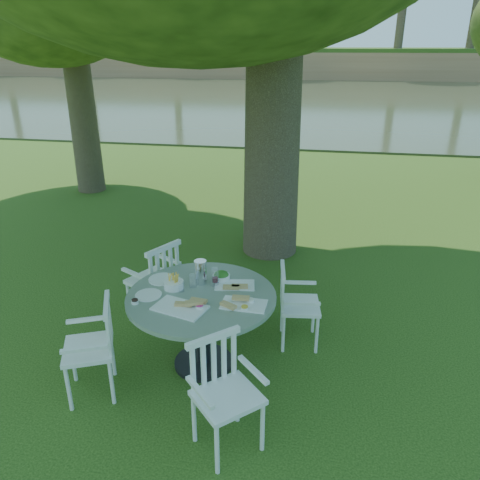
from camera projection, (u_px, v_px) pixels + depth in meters
The scene contains 8 objects.
ground at pixel (237, 316), 5.29m from camera, with size 140.00×140.00×0.00m, color #1B3A0C.
table at pixel (202, 309), 4.26m from camera, with size 1.35×1.35×0.76m.
chair_ne at pixel (292, 300), 4.65m from camera, with size 0.44×0.47×0.83m.
chair_nw at pixel (158, 277), 4.99m from camera, with size 0.61×0.62×0.93m.
chair_sw at pixel (98, 341), 3.96m from camera, with size 0.56×0.57×0.87m.
chair_se at pixel (221, 384), 3.46m from camera, with size 0.61×0.61×0.88m.
tableware at pixel (198, 286), 4.26m from camera, with size 1.19×0.85×0.23m.
river at pixel (315, 99), 26.13m from camera, with size 100.00×28.00×0.12m, color #303921.
Camera 1 is at (0.87, -4.46, 2.84)m, focal length 35.00 mm.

